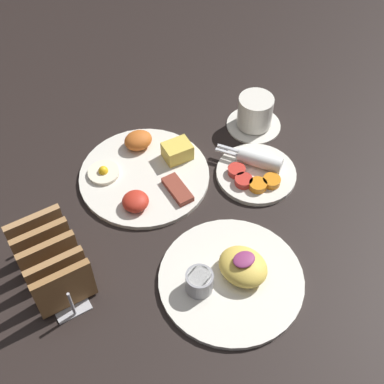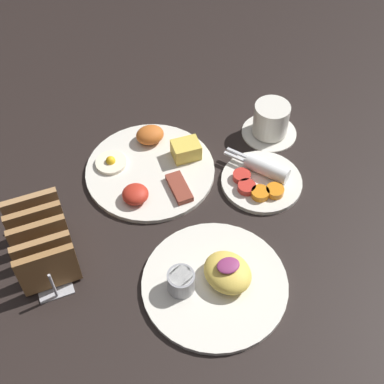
{
  "view_description": "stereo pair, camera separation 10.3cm",
  "coord_description": "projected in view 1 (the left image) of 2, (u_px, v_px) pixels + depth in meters",
  "views": [
    {
      "loc": [
        -0.26,
        -0.5,
        0.83
      ],
      "look_at": [
        0.07,
        0.06,
        0.03
      ],
      "focal_mm": 50.0,
      "sensor_mm": 36.0,
      "label": 1
    },
    {
      "loc": [
        -0.17,
        -0.55,
        0.83
      ],
      "look_at": [
        0.07,
        0.06,
        0.03
      ],
      "focal_mm": 50.0,
      "sensor_mm": 36.0,
      "label": 2
    }
  ],
  "objects": [
    {
      "name": "ground_plane",
      "position": [
        176.0,
        238.0,
        1.0
      ],
      "size": [
        3.0,
        3.0,
        0.0
      ],
      "primitive_type": "plane",
      "color": "black"
    },
    {
      "name": "coffee_cup",
      "position": [
        255.0,
        114.0,
        1.16
      ],
      "size": [
        0.12,
        0.12,
        0.08
      ],
      "color": "silver",
      "rests_on": "ground_plane"
    },
    {
      "name": "plate_breakfast",
      "position": [
        145.0,
        172.0,
        1.09
      ],
      "size": [
        0.27,
        0.27,
        0.05
      ],
      "color": "silver",
      "rests_on": "ground_plane"
    },
    {
      "name": "toast_rack",
      "position": [
        51.0,
        262.0,
        0.91
      ],
      "size": [
        0.1,
        0.18,
        0.1
      ],
      "color": "#B7B7BC",
      "rests_on": "ground_plane"
    },
    {
      "name": "plate_condiments",
      "position": [
        256.0,
        172.0,
        1.09
      ],
      "size": [
        0.16,
        0.18,
        0.04
      ],
      "color": "silver",
      "rests_on": "ground_plane"
    },
    {
      "name": "plate_foreground",
      "position": [
        231.0,
        276.0,
        0.93
      ],
      "size": [
        0.26,
        0.26,
        0.06
      ],
      "color": "silver",
      "rests_on": "ground_plane"
    }
  ]
}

